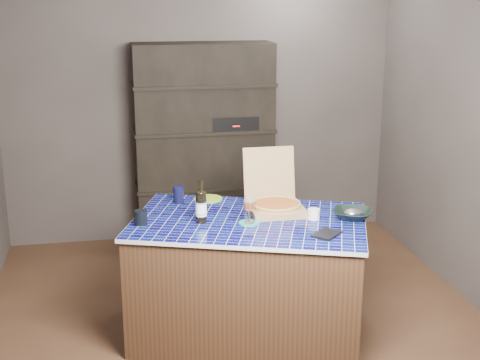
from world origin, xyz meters
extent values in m
plane|color=#513722|center=(0.00, 0.00, 0.00)|extent=(3.50, 3.50, 0.00)
plane|color=#4F4945|center=(0.00, 1.75, 1.25)|extent=(3.50, 0.00, 3.50)
plane|color=#4F4945|center=(0.00, -1.75, 1.25)|extent=(3.50, 0.00, 3.50)
cube|color=black|center=(0.00, 1.53, 0.90)|extent=(1.20, 0.40, 1.80)
cube|color=black|center=(0.25, 1.48, 1.12)|extent=(0.40, 0.32, 0.12)
cube|color=#3F2818|center=(0.04, -0.22, 0.39)|extent=(1.66, 1.33, 0.78)
cube|color=#06054C|center=(0.04, -0.22, 0.80)|extent=(1.70, 1.37, 0.03)
cube|color=#9F8152|center=(0.25, -0.11, 0.83)|extent=(0.36, 0.36, 0.04)
cube|color=#9F8152|center=(0.25, 0.10, 1.02)|extent=(0.36, 0.08, 0.35)
cylinder|color=#A88546|center=(0.25, -0.11, 0.85)|extent=(0.33, 0.33, 0.01)
cylinder|color=maroon|center=(0.25, -0.11, 0.86)|extent=(0.29, 0.29, 0.01)
torus|color=#A88546|center=(0.25, -0.11, 0.87)|extent=(0.33, 0.33, 0.02)
cylinder|color=black|center=(-0.27, -0.22, 0.91)|extent=(0.07, 0.07, 0.19)
ellipsoid|color=black|center=(-0.27, -0.22, 1.00)|extent=(0.07, 0.07, 0.04)
cylinder|color=black|center=(-0.27, -0.22, 1.05)|extent=(0.03, 0.03, 0.08)
cylinder|color=white|center=(-0.27, -0.22, 0.90)|extent=(0.07, 0.07, 0.09)
cylinder|color=#4276E2|center=(-0.27, -0.22, 0.87)|extent=(0.07, 0.07, 0.01)
cylinder|color=#4276E2|center=(-0.27, -0.22, 0.94)|extent=(0.07, 0.07, 0.01)
cylinder|color=teal|center=(0.03, -0.30, 0.81)|extent=(0.13, 0.13, 0.01)
cylinder|color=white|center=(0.03, -0.30, 0.82)|extent=(0.07, 0.07, 0.00)
cylinder|color=white|center=(0.03, -0.30, 0.86)|extent=(0.01, 0.01, 0.08)
ellipsoid|color=white|center=(0.03, -0.30, 0.94)|extent=(0.08, 0.08, 0.11)
cylinder|color=#CA5B20|center=(0.03, -0.30, 0.93)|extent=(0.07, 0.07, 0.05)
cylinder|color=white|center=(0.03, -0.30, 0.96)|extent=(0.07, 0.07, 0.02)
cylinder|color=black|center=(-0.64, -0.18, 0.85)|extent=(0.08, 0.08, 0.09)
cube|color=black|center=(0.44, -0.59, 0.82)|extent=(0.21, 0.21, 0.01)
imported|color=black|center=(0.70, -0.33, 0.84)|extent=(0.33, 0.33, 0.06)
ellipsoid|color=#B0AFBA|center=(0.70, -0.33, 0.85)|extent=(0.12, 0.10, 0.06)
cylinder|color=white|center=(0.45, -0.30, 0.84)|extent=(0.08, 0.08, 0.07)
cylinder|color=black|center=(-0.36, 0.22, 0.87)|extent=(0.07, 0.07, 0.12)
cylinder|color=#86B226|center=(-0.15, 0.26, 0.81)|extent=(0.20, 0.20, 0.01)
camera|label=1|loc=(-0.79, -4.19, 2.22)|focal=50.00mm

